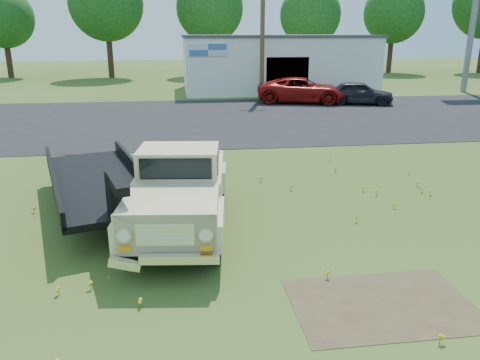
# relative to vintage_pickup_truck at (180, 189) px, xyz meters

# --- Properties ---
(ground) EXTENTS (140.00, 140.00, 0.00)m
(ground) POSITION_rel_vintage_pickup_truck_xyz_m (1.75, -0.62, -0.96)
(ground) COLOR #374E19
(ground) RESTS_ON ground
(asphalt_lot) EXTENTS (90.00, 14.00, 0.02)m
(asphalt_lot) POSITION_rel_vintage_pickup_truck_xyz_m (1.75, 14.38, -0.96)
(asphalt_lot) COLOR black
(asphalt_lot) RESTS_ON ground
(dirt_patch_a) EXTENTS (3.00, 2.00, 0.01)m
(dirt_patch_a) POSITION_rel_vintage_pickup_truck_xyz_m (3.25, -3.62, -0.96)
(dirt_patch_a) COLOR #453525
(dirt_patch_a) RESTS_ON ground
(dirt_patch_b) EXTENTS (2.20, 1.60, 0.01)m
(dirt_patch_b) POSITION_rel_vintage_pickup_truck_xyz_m (-0.25, 2.88, -0.96)
(dirt_patch_b) COLOR #453525
(dirt_patch_b) RESTS_ON ground
(commercial_building) EXTENTS (14.20, 8.20, 4.15)m
(commercial_building) POSITION_rel_vintage_pickup_truck_xyz_m (7.75, 26.37, 1.14)
(commercial_building) COLOR white
(commercial_building) RESTS_ON ground
(utility_pole_mid) EXTENTS (1.60, 0.30, 9.00)m
(utility_pole_mid) POSITION_rel_vintage_pickup_truck_xyz_m (5.75, 21.38, 3.64)
(utility_pole_mid) COLOR #4E3424
(utility_pole_mid) RESTS_ON ground
(treeline_b) EXTENTS (5.76, 5.76, 8.57)m
(treeline_b) POSITION_rel_vintage_pickup_truck_xyz_m (-16.25, 40.38, 4.70)
(treeline_b) COLOR #372619
(treeline_b) RESTS_ON ground
(treeline_c) EXTENTS (7.04, 7.04, 10.47)m
(treeline_c) POSITION_rel_vintage_pickup_truck_xyz_m (-6.25, 38.88, 5.97)
(treeline_c) COLOR #372619
(treeline_c) RESTS_ON ground
(treeline_d) EXTENTS (6.72, 6.72, 10.00)m
(treeline_d) POSITION_rel_vintage_pickup_truck_xyz_m (3.75, 39.88, 5.65)
(treeline_d) COLOR #372619
(treeline_d) RESTS_ON ground
(treeline_e) EXTENTS (6.08, 6.08, 9.04)m
(treeline_e) POSITION_rel_vintage_pickup_truck_xyz_m (13.75, 38.38, 5.02)
(treeline_e) COLOR #372619
(treeline_e) RESTS_ON ground
(treeline_f) EXTENTS (6.40, 6.40, 9.52)m
(treeline_f) POSITION_rel_vintage_pickup_truck_xyz_m (23.75, 40.88, 5.34)
(treeline_f) COLOR #372619
(treeline_f) RESTS_ON ground
(vintage_pickup_truck) EXTENTS (2.68, 5.52, 1.93)m
(vintage_pickup_truck) POSITION_rel_vintage_pickup_truck_xyz_m (0.00, 0.00, 0.00)
(vintage_pickup_truck) COLOR beige
(vintage_pickup_truck) RESTS_ON ground
(flatbed_trailer) EXTENTS (3.81, 6.67, 1.73)m
(flatbed_trailer) POSITION_rel_vintage_pickup_truck_xyz_m (-2.05, 1.53, -0.10)
(flatbed_trailer) COLOR black
(flatbed_trailer) RESTS_ON ground
(red_pickup) EXTENTS (6.16, 4.00, 1.58)m
(red_pickup) POSITION_rel_vintage_pickup_truck_xyz_m (8.02, 19.29, -0.18)
(red_pickup) COLOR maroon
(red_pickup) RESTS_ON ground
(dark_sedan) EXTENTS (4.47, 2.79, 1.42)m
(dark_sedan) POSITION_rel_vintage_pickup_truck_xyz_m (11.37, 18.19, -0.26)
(dark_sedan) COLOR black
(dark_sedan) RESTS_ON ground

